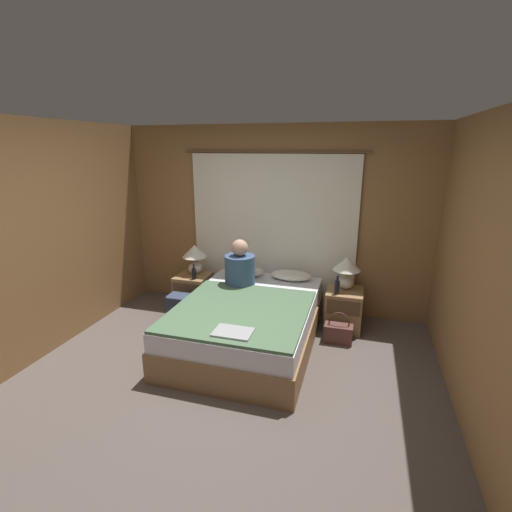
{
  "coord_description": "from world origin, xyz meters",
  "views": [
    {
      "loc": [
        1.17,
        -2.79,
        2.21
      ],
      "look_at": [
        0.0,
        1.22,
        0.98
      ],
      "focal_mm": 26.0,
      "sensor_mm": 36.0,
      "label": 1
    }
  ],
  "objects": [
    {
      "name": "curtain_panel",
      "position": [
        0.0,
        1.99,
        1.08
      ],
      "size": [
        2.46,
        0.03,
        2.16
      ],
      "color": "white",
      "rests_on": "ground_plane"
    },
    {
      "name": "bed",
      "position": [
        0.0,
        0.91,
        0.26
      ],
      "size": [
        1.47,
        2.07,
        0.53
      ],
      "color": "olive",
      "rests_on": "ground_plane"
    },
    {
      "name": "person_left_in_bed",
      "position": [
        -0.26,
        1.39,
        0.76
      ],
      "size": [
        0.38,
        0.38,
        0.59
      ],
      "color": "#38517A",
      "rests_on": "bed"
    },
    {
      "name": "wall_left",
      "position": [
        -2.1,
        0.0,
        1.25
      ],
      "size": [
        0.06,
        4.17,
        2.5
      ],
      "color": "olive",
      "rests_on": "ground_plane"
    },
    {
      "name": "handbag_on_floor",
      "position": [
        1.0,
        1.23,
        0.12
      ],
      "size": [
        0.33,
        0.17,
        0.38
      ],
      "color": "brown",
      "rests_on": "ground_plane"
    },
    {
      "name": "beer_bottle_on_right_stand",
      "position": [
        0.94,
        1.49,
        0.6
      ],
      "size": [
        0.06,
        0.06,
        0.24
      ],
      "color": "black",
      "rests_on": "nightstand_right"
    },
    {
      "name": "lamp_left",
      "position": [
        -1.03,
        1.71,
        0.77
      ],
      "size": [
        0.34,
        0.34,
        0.41
      ],
      "color": "silver",
      "rests_on": "nightstand_left"
    },
    {
      "name": "laptop_on_bed",
      "position": [
        0.1,
        0.11,
        0.57
      ],
      "size": [
        0.36,
        0.25,
        0.02
      ],
      "color": "#9EA0A5",
      "rests_on": "blanket_on_bed"
    },
    {
      "name": "beer_bottle_on_left_stand",
      "position": [
        -0.95,
        1.49,
        0.58
      ],
      "size": [
        0.06,
        0.06,
        0.21
      ],
      "color": "black",
      "rests_on": "nightstand_left"
    },
    {
      "name": "nightstand_left",
      "position": [
        -1.03,
        1.63,
        0.25
      ],
      "size": [
        0.44,
        0.47,
        0.5
      ],
      "color": "#937047",
      "rests_on": "ground_plane"
    },
    {
      "name": "wall_back",
      "position": [
        0.0,
        2.06,
        1.25
      ],
      "size": [
        4.27,
        0.06,
        2.5
      ],
      "color": "olive",
      "rests_on": "ground_plane"
    },
    {
      "name": "pillow_left",
      "position": [
        -0.32,
        1.75,
        0.59
      ],
      "size": [
        0.54,
        0.3,
        0.12
      ],
      "color": "silver",
      "rests_on": "bed"
    },
    {
      "name": "lamp_right",
      "position": [
        1.03,
        1.71,
        0.77
      ],
      "size": [
        0.34,
        0.34,
        0.41
      ],
      "color": "silver",
      "rests_on": "nightstand_right"
    },
    {
      "name": "nightstand_right",
      "position": [
        1.03,
        1.63,
        0.25
      ],
      "size": [
        0.44,
        0.47,
        0.5
      ],
      "color": "#937047",
      "rests_on": "ground_plane"
    },
    {
      "name": "backpack_on_floor",
      "position": [
        -1.0,
        1.18,
        0.21
      ],
      "size": [
        0.33,
        0.24,
        0.38
      ],
      "color": "#333D56",
      "rests_on": "ground_plane"
    },
    {
      "name": "wall_right",
      "position": [
        2.1,
        0.0,
        1.25
      ],
      "size": [
        0.06,
        4.17,
        2.5
      ],
      "color": "olive",
      "rests_on": "ground_plane"
    },
    {
      "name": "ground_plane",
      "position": [
        0.0,
        0.0,
        0.0
      ],
      "size": [
        16.0,
        16.0,
        0.0
      ],
      "primitive_type": "plane",
      "color": "#564C47"
    },
    {
      "name": "blanket_on_bed",
      "position": [
        0.0,
        0.63,
        0.54
      ],
      "size": [
        1.41,
        1.44,
        0.03
      ],
      "color": "#4C6B4C",
      "rests_on": "bed"
    },
    {
      "name": "pillow_right",
      "position": [
        0.32,
        1.75,
        0.59
      ],
      "size": [
        0.54,
        0.3,
        0.12
      ],
      "color": "silver",
      "rests_on": "bed"
    }
  ]
}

